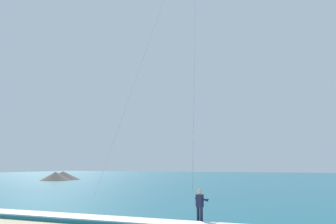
{
  "coord_description": "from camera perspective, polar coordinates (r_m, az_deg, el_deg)",
  "views": [
    {
      "loc": [
        6.41,
        -2.32,
        2.89
      ],
      "look_at": [
        -2.8,
        17.89,
        5.82
      ],
      "focal_mm": 42.49,
      "sensor_mm": 36.0,
      "label": 1
    }
  ],
  "objects": [
    {
      "name": "sea",
      "position": [
        76.53,
        19.96,
        -9.15
      ],
      "size": [
        200.0,
        120.0,
        0.2
      ],
      "primitive_type": "cube",
      "color": "#146075",
      "rests_on": "ground"
    },
    {
      "name": "surf_foam",
      "position": [
        18.56,
        4.19,
        -15.75
      ],
      "size": [
        200.0,
        1.7,
        0.04
      ],
      "primitive_type": "cube",
      "color": "white",
      "rests_on": "sea"
    },
    {
      "name": "surfboard",
      "position": [
        19.87,
        4.6,
        -15.77
      ],
      "size": [
        0.83,
        1.47,
        0.09
      ],
      "color": "#E04C38",
      "rests_on": "ground"
    },
    {
      "name": "headland_left",
      "position": [
        71.59,
        -15.24,
        -8.89
      ],
      "size": [
        7.92,
        10.16,
        1.67
      ],
      "color": "#665B51",
      "rests_on": "ground"
    },
    {
      "name": "kitesurfer",
      "position": [
        19.77,
        4.6,
        -13.14
      ],
      "size": [
        0.62,
        0.61,
        1.69
      ],
      "color": "#191E38",
      "rests_on": "ground"
    }
  ]
}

